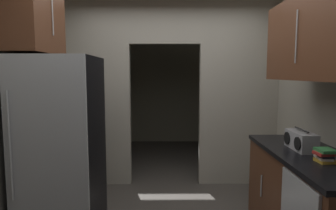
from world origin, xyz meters
name	(u,v)px	position (x,y,z in m)	size (l,w,h in m)	color
kitchen_partition	(171,82)	(0.02, 1.55, 1.47)	(3.07, 0.12, 2.71)	#ADA899
adjoining_room_shell	(168,85)	(0.00, 3.38, 1.35)	(3.07, 2.75, 2.71)	gray
refrigerator	(62,145)	(-1.10, 0.28, 0.88)	(0.72, 0.80, 1.75)	black
lower_cabinet_run	(309,203)	(1.21, -0.13, 0.45)	(0.64, 1.61, 0.90)	brown
upper_cabinet_counterside	(318,37)	(1.21, -0.13, 1.89)	(0.36, 1.45, 0.73)	brown
upper_cabinet_fridgeside	(34,7)	(-1.35, 0.38, 2.24)	(0.36, 0.79, 0.90)	brown
boombox	(301,141)	(1.18, 0.01, 0.98)	(0.17, 0.37, 0.19)	#B2B2B7
book_stack	(325,155)	(1.19, -0.38, 0.95)	(0.15, 0.16, 0.11)	gold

